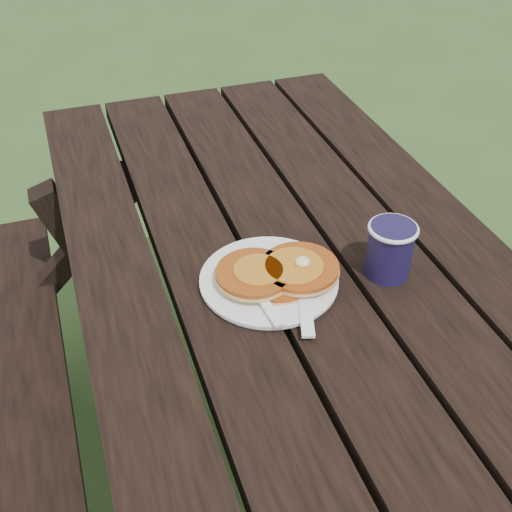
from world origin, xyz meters
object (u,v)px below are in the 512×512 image
object	(u,v)px
plate	(269,281)
pancake_stack	(278,272)
coffee_cup	(390,247)
picnic_table	(318,462)

from	to	relation	value
plate	pancake_stack	world-z (taller)	pancake_stack
pancake_stack	coffee_cup	xyz separation A→B (m)	(0.18, -0.03, 0.03)
picnic_table	coffee_cup	world-z (taller)	coffee_cup
picnic_table	plate	size ratio (longest dim) A/B	8.04
picnic_table	pancake_stack	distance (m)	0.42
plate	pancake_stack	distance (m)	0.02
plate	coffee_cup	bearing A→B (deg)	-11.23
picnic_table	pancake_stack	size ratio (longest dim) A/B	8.85
picnic_table	plate	xyz separation A→B (m)	(-0.07, 0.11, 0.39)
picnic_table	plate	distance (m)	0.41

